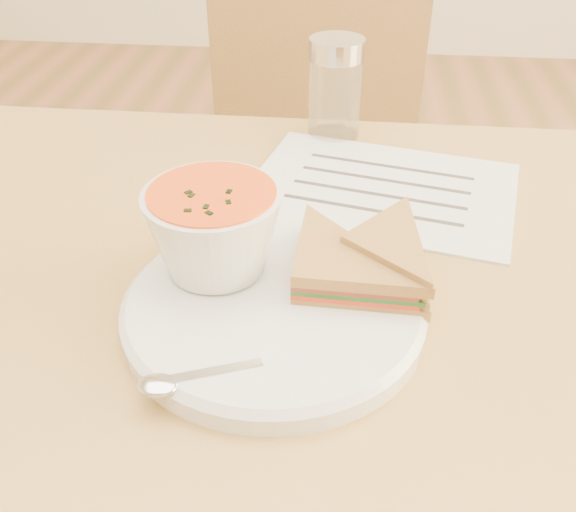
% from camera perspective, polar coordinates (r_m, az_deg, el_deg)
% --- Properties ---
extents(dining_table, '(1.00, 0.70, 0.75)m').
position_cam_1_polar(dining_table, '(0.88, -1.08, -21.10)').
color(dining_table, olive).
rests_on(dining_table, floor).
extents(chair_far, '(0.47, 0.47, 0.86)m').
position_cam_1_polar(chair_far, '(1.17, 3.93, 0.05)').
color(chair_far, brown).
rests_on(chair_far, floor).
extents(plate, '(0.29, 0.29, 0.02)m').
position_cam_1_polar(plate, '(0.54, -1.27, -4.75)').
color(plate, white).
rests_on(plate, dining_table).
extents(soup_bowl, '(0.14, 0.14, 0.08)m').
position_cam_1_polar(soup_bowl, '(0.55, -6.53, 1.88)').
color(soup_bowl, white).
rests_on(soup_bowl, plate).
extents(sandwich_half_a, '(0.12, 0.12, 0.03)m').
position_cam_1_polar(sandwich_half_a, '(0.52, 0.22, -3.38)').
color(sandwich_half_a, '#B17A3E').
rests_on(sandwich_half_a, plate).
extents(sandwich_half_b, '(0.13, 0.13, 0.03)m').
position_cam_1_polar(sandwich_half_b, '(0.56, 4.61, 0.53)').
color(sandwich_half_b, '#B17A3E').
rests_on(sandwich_half_b, plate).
extents(spoon, '(0.15, 0.09, 0.01)m').
position_cam_1_polar(spoon, '(0.48, -6.07, -10.22)').
color(spoon, silver).
rests_on(spoon, plate).
extents(paper_menu, '(0.33, 0.27, 0.00)m').
position_cam_1_polar(paper_menu, '(0.74, 8.28, 5.98)').
color(paper_menu, white).
rests_on(paper_menu, dining_table).
extents(condiment_shaker, '(0.09, 0.09, 0.12)m').
position_cam_1_polar(condiment_shaker, '(0.84, 4.22, 14.65)').
color(condiment_shaker, silver).
rests_on(condiment_shaker, dining_table).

